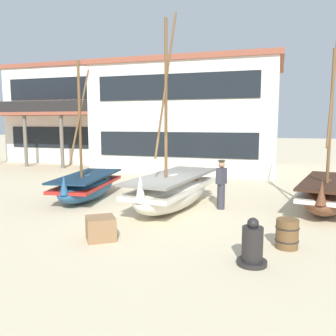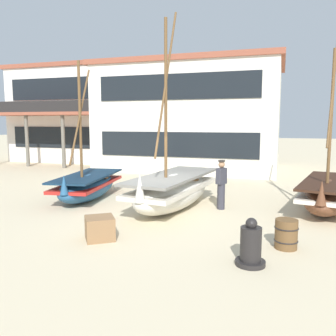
# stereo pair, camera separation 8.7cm
# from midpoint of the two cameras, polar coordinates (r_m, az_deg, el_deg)

# --- Properties ---
(ground_plane) EXTENTS (120.00, 120.00, 0.00)m
(ground_plane) POSITION_cam_midpoint_polar(r_m,az_deg,el_deg) (11.40, -1.74, -7.62)
(ground_plane) COLOR beige
(fishing_boat_near_left) EXTENTS (2.07, 4.23, 5.14)m
(fishing_boat_near_left) POSITION_cam_midpoint_polar(r_m,az_deg,el_deg) (13.95, -13.13, -2.78)
(fishing_boat_near_left) COLOR #23517A
(fishing_boat_near_left) RESTS_ON ground
(fishing_boat_centre_large) EXTENTS (2.37, 4.69, 5.74)m
(fishing_boat_centre_large) POSITION_cam_midpoint_polar(r_m,az_deg,el_deg) (13.05, 24.23, -3.75)
(fishing_boat_centre_large) COLOR brown
(fishing_boat_centre_large) RESTS_ON ground
(fishing_boat_far_right) EXTENTS (2.22, 4.97, 6.50)m
(fishing_boat_far_right) POSITION_cam_midpoint_polar(r_m,az_deg,el_deg) (12.03, 0.63, -3.56)
(fishing_boat_far_right) COLOR silver
(fishing_boat_far_right) RESTS_ON ground
(fisherman_by_hull) EXTENTS (0.36, 0.42, 1.68)m
(fisherman_by_hull) POSITION_cam_midpoint_polar(r_m,az_deg,el_deg) (12.13, 8.39, -2.74)
(fisherman_by_hull) COLOR #33333D
(fisherman_by_hull) RESTS_ON ground
(capstan_winch) EXTENTS (0.63, 0.63, 1.01)m
(capstan_winch) POSITION_cam_midpoint_polar(r_m,az_deg,el_deg) (7.67, 13.14, -12.19)
(capstan_winch) COLOR black
(capstan_winch) RESTS_ON ground
(wooden_barrel) EXTENTS (0.56, 0.56, 0.70)m
(wooden_barrel) POSITION_cam_midpoint_polar(r_m,az_deg,el_deg) (8.87, 18.43, -10.05)
(wooden_barrel) COLOR brown
(wooden_barrel) RESTS_ON ground
(cargo_crate) EXTENTS (0.97, 0.97, 0.58)m
(cargo_crate) POSITION_cam_midpoint_polar(r_m,az_deg,el_deg) (9.21, -11.10, -9.55)
(cargo_crate) COLOR olive
(cargo_crate) RESTS_ON ground
(harbor_building_main) EXTENTS (11.24, 7.24, 6.59)m
(harbor_building_main) POSITION_cam_midpoint_polar(r_m,az_deg,el_deg) (22.90, 3.48, 8.27)
(harbor_building_main) COLOR silver
(harbor_building_main) RESTS_ON ground
(harbor_building_annex) EXTENTS (10.28, 8.95, 7.14)m
(harbor_building_annex) POSITION_cam_midpoint_polar(r_m,az_deg,el_deg) (28.91, -13.52, 8.44)
(harbor_building_annex) COLOR white
(harbor_building_annex) RESTS_ON ground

